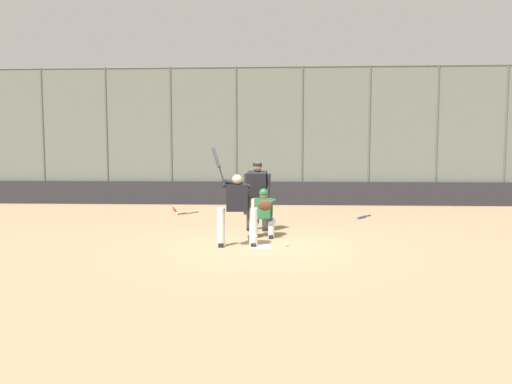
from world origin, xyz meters
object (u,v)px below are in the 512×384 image
umpire_home (258,194)px  baseball_loose (287,245)px  catcher_behind_plate (263,212)px  spare_bat_by_padding (175,210)px  batter_at_plate (237,207)px  spare_bat_near_backstop (363,217)px  fielding_glove_on_dirt (248,212)px  spare_bat_third_base_side (191,212)px

umpire_home → baseball_loose: size_ratio=22.72×
catcher_behind_plate → spare_bat_by_padding: 5.67m
batter_at_plate → spare_bat_near_backstop: bearing=-130.3°
batter_at_plate → fielding_glove_on_dirt: batter_at_plate is taller
batter_at_plate → spare_bat_third_base_side: (1.90, -5.23, -0.78)m
batter_at_plate → umpire_home: batter_at_plate is taller
batter_at_plate → catcher_behind_plate: bearing=-117.5°
fielding_glove_on_dirt → baseball_loose: bearing=102.6°
spare_bat_near_backstop → umpire_home: bearing=-16.9°
batter_at_plate → baseball_loose: bearing=179.5°
batter_at_plate → baseball_loose: size_ratio=27.70×
catcher_behind_plate → spare_bat_by_padding: (3.08, -4.73, -0.54)m
spare_bat_third_base_side → spare_bat_by_padding: bearing=77.7°
batter_at_plate → spare_bat_near_backstop: batter_at_plate is taller
spare_bat_third_base_side → baseball_loose: bearing=-118.2°
spare_bat_by_padding → baseball_loose: 6.85m
catcher_behind_plate → spare_bat_third_base_side: bearing=-57.0°
spare_bat_near_backstop → spare_bat_third_base_side: bearing=-64.6°
spare_bat_by_padding → umpire_home: bearing=20.3°
batter_at_plate → baseball_loose: batter_at_plate is taller
catcher_behind_plate → spare_bat_third_base_side: catcher_behind_plate is taller
umpire_home → fielding_glove_on_dirt: size_ratio=5.26×
catcher_behind_plate → spare_bat_by_padding: catcher_behind_plate is taller
spare_bat_near_backstop → spare_bat_third_base_side: (5.22, -0.84, 0.00)m
umpire_home → fielding_glove_on_dirt: umpire_home is taller
baseball_loose → catcher_behind_plate: bearing=-64.4°
spare_bat_third_base_side → baseball_loose: 5.96m
umpire_home → spare_bat_third_base_side: (2.24, -3.21, -0.87)m
catcher_behind_plate → spare_bat_third_base_side: size_ratio=1.40×
spare_bat_third_base_side → fielding_glove_on_dirt: 1.82m
catcher_behind_plate → fielding_glove_on_dirt: (0.60, -3.96, -0.52)m
baseball_loose → spare_bat_near_backstop: bearing=-117.6°
catcher_behind_plate → spare_bat_near_backstop: bearing=-128.3°
spare_bat_third_base_side → fielding_glove_on_dirt: bearing=-61.7°
spare_bat_by_padding → spare_bat_third_base_side: (-0.66, 0.65, -0.00)m
spare_bat_by_padding → baseball_loose: baseball_loose is taller
catcher_behind_plate → fielding_glove_on_dirt: bearing=-78.9°
catcher_behind_plate → spare_bat_near_backstop: (-2.80, -3.25, -0.54)m
fielding_glove_on_dirt → baseball_loose: size_ratio=4.32×
umpire_home → batter_at_plate: bearing=87.7°
spare_bat_third_base_side → batter_at_plate: bearing=-127.9°
spare_bat_near_backstop → spare_bat_third_base_side: size_ratio=0.88×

